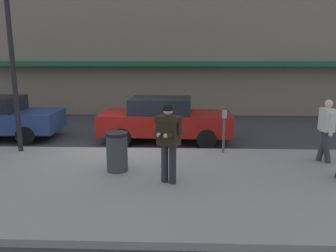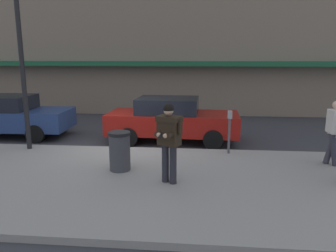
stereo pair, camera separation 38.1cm
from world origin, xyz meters
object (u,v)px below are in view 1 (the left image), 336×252
(parking_meter, at_px, (224,125))
(trash_bin, at_px, (117,152))
(man_texting_on_phone, at_px, (168,135))
(parked_sedan_mid, at_px, (165,119))
(pedestrian_in_light_coat, at_px, (326,127))
(street_lamp_post, at_px, (11,49))

(parking_meter, height_order, trash_bin, parking_meter)
(man_texting_on_phone, height_order, parking_meter, man_texting_on_phone)
(parked_sedan_mid, xyz_separation_m, trash_bin, (-1.02, -3.50, -0.16))
(parked_sedan_mid, height_order, pedestrian_in_light_coat, pedestrian_in_light_coat)
(pedestrian_in_light_coat, height_order, parking_meter, pedestrian_in_light_coat)
(man_texting_on_phone, distance_m, trash_bin, 1.62)
(pedestrian_in_light_coat, xyz_separation_m, trash_bin, (-5.44, -0.92, -0.47))
(man_texting_on_phone, bearing_deg, pedestrian_in_light_coat, 21.78)
(parking_meter, bearing_deg, trash_bin, -148.91)
(pedestrian_in_light_coat, xyz_separation_m, street_lamp_post, (-8.71, 0.75, 2.03))
(man_texting_on_phone, xyz_separation_m, pedestrian_in_light_coat, (4.14, 1.66, -0.14))
(man_texting_on_phone, bearing_deg, parking_meter, 57.81)
(pedestrian_in_light_coat, distance_m, trash_bin, 5.54)
(street_lamp_post, distance_m, trash_bin, 4.44)
(street_lamp_post, relative_size, trash_bin, 4.98)
(parked_sedan_mid, bearing_deg, pedestrian_in_light_coat, -30.32)
(pedestrian_in_light_coat, bearing_deg, parked_sedan_mid, 149.68)
(street_lamp_post, bearing_deg, man_texting_on_phone, -27.78)
(pedestrian_in_light_coat, relative_size, street_lamp_post, 0.35)
(parking_meter, distance_m, trash_bin, 3.34)
(man_texting_on_phone, distance_m, pedestrian_in_light_coat, 4.46)
(parked_sedan_mid, distance_m, pedestrian_in_light_coat, 5.13)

